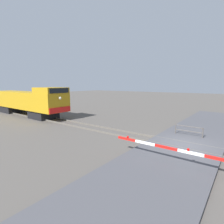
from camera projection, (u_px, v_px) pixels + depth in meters
name	position (u px, v px, depth m)	size (l,w,h in m)	color
ground_plane	(183.00, 146.00, 12.66)	(160.00, 160.00, 0.00)	#514C47
rail_track_left	(180.00, 148.00, 12.08)	(0.08, 80.00, 0.15)	#59544C
rail_track_right	(186.00, 143.00, 13.21)	(0.08, 80.00, 0.15)	#59544C
road_surface	(183.00, 145.00, 12.65)	(36.00, 4.91, 0.15)	#47474C
locomotive	(27.00, 101.00, 25.06)	(3.05, 15.79, 3.97)	black
crossing_gate	(212.00, 162.00, 8.45)	(0.36, 7.06, 1.16)	silver
guard_railing	(189.00, 130.00, 14.72)	(0.08, 2.22, 0.95)	#4C4742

